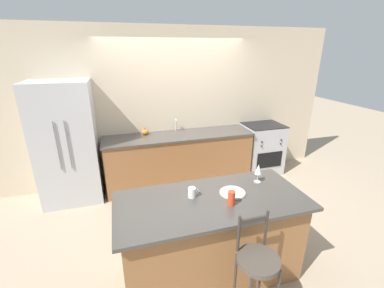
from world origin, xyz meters
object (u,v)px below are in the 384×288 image
dinner_plate (233,192)px  wine_glass (258,170)px  coffee_mug (192,192)px  oven_range (261,148)px  bar_stool_near (256,272)px  tumbler_cup (231,198)px  refrigerator (67,144)px  pumpkin_decoration (145,132)px

dinner_plate → wine_glass: bearing=21.1°
dinner_plate → coffee_mug: bearing=173.3°
oven_range → dinner_plate: oven_range is taller
oven_range → bar_stool_near: bearing=-121.6°
oven_range → dinner_plate: (-1.60, -2.05, 0.46)m
tumbler_cup → bar_stool_near: bearing=-88.0°
refrigerator → pumpkin_decoration: bearing=8.2°
bar_stool_near → coffee_mug: 0.90m
oven_range → wine_glass: wine_glass is taller
wine_glass → refrigerator: bearing=139.8°
tumbler_cup → pumpkin_decoration: tumbler_cup is taller
refrigerator → oven_range: bearing=0.6°
bar_stool_near → tumbler_cup: (-0.02, 0.50, 0.40)m
oven_range → dinner_plate: bearing=-128.0°
refrigerator → wine_glass: (2.22, -1.87, 0.13)m
refrigerator → dinner_plate: refrigerator is taller
refrigerator → tumbler_cup: refrigerator is taller
oven_range → bar_stool_near: (-1.69, -2.74, 0.12)m
coffee_mug → oven_range: bearing=44.7°
coffee_mug → dinner_plate: bearing=-6.7°
bar_stool_near → pumpkin_decoration: size_ratio=8.81×
refrigerator → bar_stool_near: bearing=-56.9°
dinner_plate → wine_glass: (0.37, 0.14, 0.14)m
oven_range → dinner_plate: size_ratio=3.63×
tumbler_cup → pumpkin_decoration: 2.44m
oven_range → pumpkin_decoration: pumpkin_decoration is taller
wine_glass → bar_stool_near: bearing=-118.5°
coffee_mug → tumbler_cup: (0.31, -0.24, 0.02)m
bar_stool_near → tumbler_cup: bar_stool_near is taller
dinner_plate → pumpkin_decoration: 2.28m
tumbler_cup → oven_range: bearing=52.7°
refrigerator → pumpkin_decoration: refrigerator is taller
oven_range → tumbler_cup: (-1.70, -2.24, 0.52)m
dinner_plate → oven_range: bearing=52.0°
coffee_mug → pumpkin_decoration: size_ratio=0.92×
pumpkin_decoration → bar_stool_near: bearing=-79.2°
bar_stool_near → pumpkin_decoration: (-0.55, 2.88, 0.38)m
wine_glass → oven_range: bearing=57.0°
wine_glass → tumbler_cup: (-0.47, -0.33, -0.08)m
refrigerator → dinner_plate: (1.85, -2.01, -0.01)m
coffee_mug → tumbler_cup: tumbler_cup is taller
pumpkin_decoration → refrigerator: bearing=-171.8°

